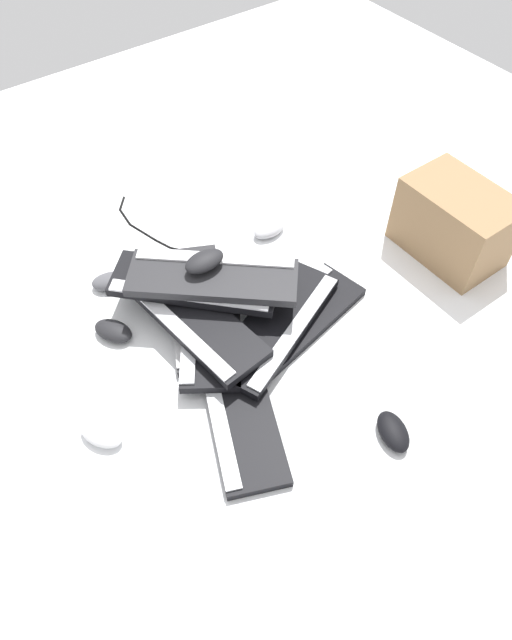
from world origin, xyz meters
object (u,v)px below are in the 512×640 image
Objects in this scene: mouse_4 at (269,229)px; cardboard_box at (454,223)px; mouse_5 at (102,433)px; mouse_0 at (393,432)px; mouse_1 at (113,331)px; mouse_3 at (143,289)px; keyboard_4 at (193,318)px; keyboard_6 at (213,276)px; keyboard_3 at (211,319)px; keyboard_2 at (294,322)px; keyboard_5 at (194,284)px; keyboard_1 at (238,406)px; mouse_6 at (204,261)px; keyboard_0 at (197,306)px; keyboard_7 at (277,324)px; mouse_2 at (111,281)px.

cardboard_box reaches higher than mouse_4.
mouse_5 is at bearing 87.59° from cardboard_box.
mouse_0 is 0.68m from mouse_5.
mouse_1 is (0.65, 0.39, 0.00)m from mouse_0.
keyboard_4 is at bearing -30.90° from mouse_3.
cardboard_box is (-0.17, -0.78, 0.04)m from keyboard_4.
mouse_4 is (0.16, -0.30, -0.11)m from keyboard_6.
keyboard_3 reaches higher than mouse_5.
keyboard_5 reaches higher than keyboard_2.
mouse_5 is at bearing 74.05° from mouse_0.
keyboard_2 is (0.12, -0.27, 0.00)m from keyboard_1.
keyboard_6 is (-0.03, -0.04, 0.03)m from keyboard_5.
mouse_6 is at bearing -27.78° from keyboard_3.
keyboard_0 is 0.16m from mouse_6.
keyboard_7 is 4.22× the size of mouse_5.
mouse_4 is at bearing -59.26° from keyboard_3.
keyboard_1 is 0.35m from keyboard_6.
keyboard_1 is at bearing -111.63° from mouse_6.
keyboard_7 reaches higher than mouse_1.
keyboard_1 is at bearing -7.32° from mouse_1.
mouse_6 is at bearing -95.26° from keyboard_5.
keyboard_5 reaches higher than mouse_2.
keyboard_7 is at bearing -148.21° from keyboard_0.
keyboard_3 is at bearing -118.29° from mouse_6.
mouse_3 is at bearing 111.72° from mouse_5.
mouse_5 is (-0.12, 0.38, -0.02)m from keyboard_3.
keyboard_6 is 0.36m from mouse_4.
keyboard_5 is 0.45m from mouse_5.
cardboard_box is at bearing 23.49° from mouse_3.
keyboard_0 is at bearing 49.55° from mouse_1.
mouse_1 is 1.00× the size of mouse_4.
keyboard_0 is 0.44m from mouse_5.
keyboard_0 is 4.19× the size of mouse_3.
keyboard_3 is 0.06m from keyboard_4.
keyboard_2 is 4.18× the size of mouse_5.
mouse_5 is at bearing 89.90° from keyboard_7.
keyboard_1 is 4.21× the size of mouse_1.
mouse_3 is at bearing 34.09° from keyboard_0.
keyboard_5 reaches higher than keyboard_0.
keyboard_4 is 4.13× the size of mouse_3.
mouse_6 reaches higher than keyboard_0.
mouse_6 is (0.20, 0.09, 0.13)m from keyboard_7.
mouse_0 reaches higher than keyboard_0.
mouse_6 reaches higher than mouse_0.
mouse_6 is (0.08, -0.04, 0.13)m from keyboard_3.
mouse_4 is (0.33, -0.22, -0.02)m from keyboard_7.
keyboard_1 is at bearing -61.06° from mouse_2.
cardboard_box reaches higher than keyboard_0.
mouse_0 is at bearing -106.57° from mouse_4.
cardboard_box is at bearing -19.97° from mouse_6.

